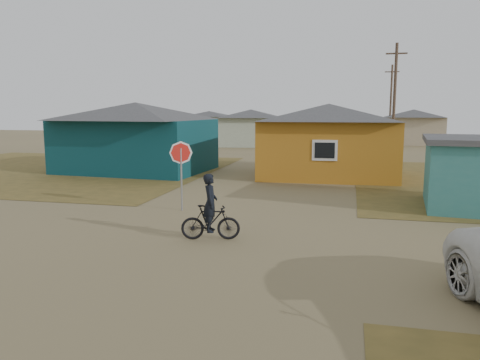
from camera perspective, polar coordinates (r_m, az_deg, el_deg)
name	(u,v)px	position (r m, az deg, el deg)	size (l,w,h in m)	color
ground	(207,243)	(12.81, -4.00, -7.69)	(120.00, 120.00, 0.00)	olive
grass_nw	(50,169)	(30.61, -22.13, 1.24)	(20.00, 18.00, 0.00)	brown
house_teal	(136,136)	(28.06, -12.52, 5.26)	(8.93, 7.08, 4.00)	#0A333A
house_yellow	(328,139)	(25.81, 10.68, 4.92)	(7.72, 6.76, 3.90)	#B16F1B
house_pale_west	(251,127)	(46.78, 1.33, 6.47)	(7.04, 6.15, 3.60)	#A7B097
house_beige_east	(413,126)	(52.15, 20.35, 6.15)	(6.95, 6.05, 3.60)	tan
house_pale_north	(209,124)	(60.40, -3.78, 6.83)	(6.28, 5.81, 3.40)	#A7B097
utility_pole_near	(394,101)	(33.85, 18.29, 9.09)	(1.40, 0.20, 8.00)	#4F3D2F
utility_pole_far	(391,104)	(49.88, 17.89, 8.81)	(1.40, 0.20, 8.00)	#4F3D2F
stop_sign	(181,160)	(16.66, -7.20, 2.46)	(0.81, 0.06, 2.48)	gray
cyclist	(210,216)	(12.99, -3.63, -4.38)	(1.70, 0.83, 1.85)	black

